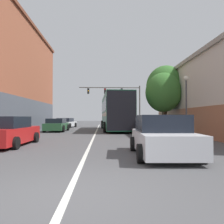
{
  "coord_description": "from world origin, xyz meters",
  "views": [
    {
      "loc": [
        0.65,
        -4.15,
        1.44
      ],
      "look_at": [
        1.55,
        17.06,
        1.94
      ],
      "focal_mm": 35.0,
      "sensor_mm": 36.0,
      "label": 1
    }
  ],
  "objects_px": {
    "hatchback_foreground": "(162,137)",
    "street_tree_near": "(163,93)",
    "parked_car_left_near": "(57,125)",
    "street_lamp": "(186,100)",
    "parked_car_left_mid": "(66,123)",
    "parked_car_left_far": "(8,132)",
    "traffic_signal_gantry": "(119,96)",
    "bus": "(115,111)",
    "street_tree_far": "(166,87)"
  },
  "relations": [
    {
      "from": "hatchback_foreground",
      "to": "street_tree_near",
      "type": "height_order",
      "value": "street_tree_near"
    },
    {
      "from": "parked_car_left_near",
      "to": "street_lamp",
      "type": "bearing_deg",
      "value": -126.47
    },
    {
      "from": "street_lamp",
      "to": "parked_car_left_mid",
      "type": "bearing_deg",
      "value": 124.28
    },
    {
      "from": "parked_car_left_far",
      "to": "traffic_signal_gantry",
      "type": "distance_m",
      "value": 22.25
    },
    {
      "from": "parked_car_left_mid",
      "to": "parked_car_left_far",
      "type": "bearing_deg",
      "value": -171.91
    },
    {
      "from": "parked_car_left_far",
      "to": "street_lamp",
      "type": "height_order",
      "value": "street_lamp"
    },
    {
      "from": "traffic_signal_gantry",
      "to": "parked_car_left_far",
      "type": "bearing_deg",
      "value": -109.03
    },
    {
      "from": "hatchback_foreground",
      "to": "street_tree_near",
      "type": "distance_m",
      "value": 12.3
    },
    {
      "from": "parked_car_left_near",
      "to": "bus",
      "type": "bearing_deg",
      "value": -73.22
    },
    {
      "from": "traffic_signal_gantry",
      "to": "street_lamp",
      "type": "relative_size",
      "value": 2.11
    },
    {
      "from": "traffic_signal_gantry",
      "to": "street_lamp",
      "type": "xyz_separation_m",
      "value": [
        3.29,
        -17.4,
        -1.95
      ]
    },
    {
      "from": "parked_car_left_near",
      "to": "street_tree_near",
      "type": "relative_size",
      "value": 0.81
    },
    {
      "from": "parked_car_left_mid",
      "to": "street_lamp",
      "type": "distance_m",
      "value": 19.16
    },
    {
      "from": "bus",
      "to": "parked_car_left_mid",
      "type": "distance_m",
      "value": 9.12
    },
    {
      "from": "hatchback_foreground",
      "to": "street_lamp",
      "type": "xyz_separation_m",
      "value": [
        3.44,
        6.45,
        1.91
      ]
    },
    {
      "from": "hatchback_foreground",
      "to": "street_tree_far",
      "type": "height_order",
      "value": "street_tree_far"
    },
    {
      "from": "parked_car_left_far",
      "to": "street_tree_far",
      "type": "xyz_separation_m",
      "value": [
        10.83,
        9.41,
        3.62
      ]
    },
    {
      "from": "street_tree_far",
      "to": "bus",
      "type": "bearing_deg",
      "value": 144.18
    },
    {
      "from": "street_lamp",
      "to": "street_tree_far",
      "type": "height_order",
      "value": "street_tree_far"
    },
    {
      "from": "parked_car_left_mid",
      "to": "street_tree_near",
      "type": "xyz_separation_m",
      "value": [
        10.58,
        -10.72,
        3.04
      ]
    },
    {
      "from": "bus",
      "to": "hatchback_foreground",
      "type": "xyz_separation_m",
      "value": [
        0.85,
        -15.92,
        -1.39
      ]
    },
    {
      "from": "parked_car_left_near",
      "to": "parked_car_left_mid",
      "type": "relative_size",
      "value": 0.91
    },
    {
      "from": "parked_car_left_mid",
      "to": "street_lamp",
      "type": "xyz_separation_m",
      "value": [
        10.73,
        -15.75,
        1.99
      ]
    },
    {
      "from": "hatchback_foreground",
      "to": "parked_car_left_far",
      "type": "bearing_deg",
      "value": 68.46
    },
    {
      "from": "parked_car_left_far",
      "to": "street_tree_far",
      "type": "distance_m",
      "value": 14.79
    },
    {
      "from": "hatchback_foreground",
      "to": "street_tree_near",
      "type": "relative_size",
      "value": 0.75
    },
    {
      "from": "traffic_signal_gantry",
      "to": "street_tree_far",
      "type": "bearing_deg",
      "value": -71.97
    },
    {
      "from": "traffic_signal_gantry",
      "to": "parked_car_left_mid",
      "type": "bearing_deg",
      "value": -167.49
    },
    {
      "from": "hatchback_foreground",
      "to": "parked_car_left_far",
      "type": "distance_m",
      "value": 7.67
    },
    {
      "from": "bus",
      "to": "parked_car_left_far",
      "type": "relative_size",
      "value": 2.65
    },
    {
      "from": "bus",
      "to": "street_tree_near",
      "type": "bearing_deg",
      "value": -139.05
    },
    {
      "from": "parked_car_left_near",
      "to": "street_lamp",
      "type": "xyz_separation_m",
      "value": [
        10.29,
        -7.69,
        1.99
      ]
    },
    {
      "from": "parked_car_left_far",
      "to": "street_tree_near",
      "type": "height_order",
      "value": "street_tree_near"
    },
    {
      "from": "hatchback_foreground",
      "to": "parked_car_left_mid",
      "type": "relative_size",
      "value": 0.85
    },
    {
      "from": "parked_car_left_near",
      "to": "street_lamp",
      "type": "relative_size",
      "value": 1.04
    },
    {
      "from": "parked_car_left_near",
      "to": "parked_car_left_mid",
      "type": "distance_m",
      "value": 8.07
    },
    {
      "from": "parked_car_left_mid",
      "to": "traffic_signal_gantry",
      "type": "bearing_deg",
      "value": -70.29
    },
    {
      "from": "street_tree_far",
      "to": "hatchback_foreground",
      "type": "bearing_deg",
      "value": -106.96
    },
    {
      "from": "bus",
      "to": "parked_car_left_far",
      "type": "height_order",
      "value": "bus"
    },
    {
      "from": "parked_car_left_far",
      "to": "street_lamp",
      "type": "relative_size",
      "value": 1.05
    },
    {
      "from": "parked_car_left_near",
      "to": "street_tree_far",
      "type": "relative_size",
      "value": 0.7
    },
    {
      "from": "traffic_signal_gantry",
      "to": "parked_car_left_near",
      "type": "bearing_deg",
      "value": -125.8
    },
    {
      "from": "parked_car_left_near",
      "to": "traffic_signal_gantry",
      "type": "xyz_separation_m",
      "value": [
        7.0,
        9.71,
        3.94
      ]
    },
    {
      "from": "parked_car_left_far",
      "to": "street_lamp",
      "type": "distance_m",
      "value": 11.12
    },
    {
      "from": "bus",
      "to": "street_tree_near",
      "type": "distance_m",
      "value": 6.27
    },
    {
      "from": "traffic_signal_gantry",
      "to": "street_lamp",
      "type": "bearing_deg",
      "value": -79.28
    },
    {
      "from": "hatchback_foreground",
      "to": "bus",
      "type": "bearing_deg",
      "value": 5.63
    },
    {
      "from": "parked_car_left_far",
      "to": "street_tree_far",
      "type": "relative_size",
      "value": 0.7
    },
    {
      "from": "street_lamp",
      "to": "street_tree_far",
      "type": "relative_size",
      "value": 0.67
    },
    {
      "from": "parked_car_left_mid",
      "to": "street_tree_near",
      "type": "relative_size",
      "value": 0.89
    }
  ]
}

